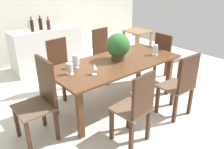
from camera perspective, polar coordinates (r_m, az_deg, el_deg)
name	(u,v)px	position (r m, az deg, el deg)	size (l,w,h in m)	color
ground_plane	(106,97)	(4.02, -1.55, -5.67)	(7.04, 7.04, 0.00)	silver
back_wall	(35,7)	(5.80, -18.82, 15.92)	(6.40, 0.10, 2.60)	beige
dining_table	(116,67)	(3.55, 1.04, 1.98)	(2.09, 0.96, 0.74)	brown
chair_near_right	(181,83)	(3.40, 17.18, -2.14)	(0.46, 0.42, 0.99)	#422616
chair_far_left	(61,65)	(4.04, -12.70, 2.42)	(0.45, 0.47, 0.99)	#422616
chair_foot_end	(165,56)	(4.49, 13.31, 4.54)	(0.45, 0.43, 0.99)	#422616
chair_far_right	(103,53)	(4.51, -2.18, 5.56)	(0.44, 0.45, 1.04)	#422616
chair_head_end	(41,96)	(2.98, -17.57, -5.27)	(0.45, 0.48, 1.07)	#422616
chair_near_left	(136,106)	(2.74, 6.23, -7.98)	(0.43, 0.43, 0.98)	#422616
flower_centerpiece	(118,46)	(3.52, 1.55, 7.19)	(0.37, 0.37, 0.43)	#4C3828
crystal_vase_left	(70,68)	(3.08, -10.66, 1.63)	(0.09, 0.09, 0.16)	silver
crystal_vase_center_near	(76,60)	(3.28, -9.15, 3.60)	(0.10, 0.10, 0.20)	silver
crystal_vase_right	(155,49)	(3.86, 10.92, 6.26)	(0.10, 0.10, 0.18)	silver
wine_glass	(94,67)	(3.03, -4.52, 1.93)	(0.08, 0.08, 0.15)	silver
kitchen_counter	(47,49)	(5.29, -16.07, 6.20)	(1.52, 0.52, 0.92)	silver
wine_bottle_amber	(29,25)	(5.19, -20.25, 11.64)	(0.06, 0.06, 0.25)	#B2BFB7
wine_bottle_green	(41,24)	(5.10, -17.66, 12.14)	(0.08, 0.08, 0.29)	black
wine_bottle_tall	(49,23)	(5.24, -15.64, 12.50)	(0.07, 0.07, 0.26)	#B2BFB7
wine_bottle_clear	(32,26)	(4.94, -19.62, 11.58)	(0.07, 0.07, 0.30)	black
wine_bottle_dark	(48,25)	(5.05, -15.79, 12.05)	(0.08, 0.08, 0.26)	#511E28
side_table	(137,38)	(5.63, 6.42, 9.07)	(0.53, 0.56, 0.76)	olive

